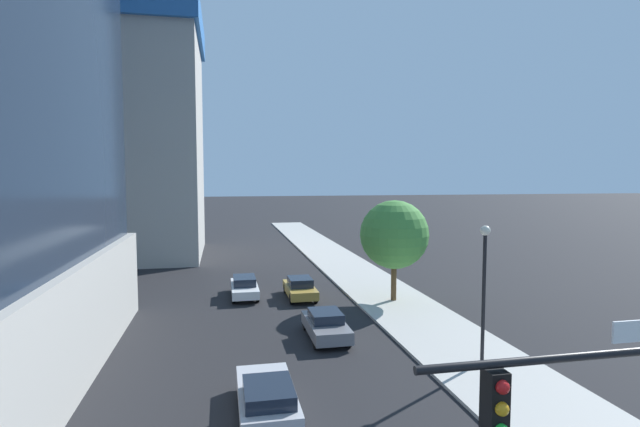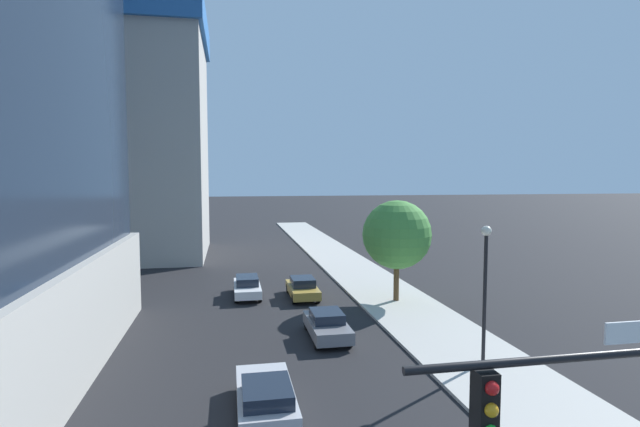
# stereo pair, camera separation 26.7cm
# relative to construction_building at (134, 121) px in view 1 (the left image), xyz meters

# --- Properties ---
(sidewalk) EXTENTS (5.18, 120.00, 0.15)m
(sidewalk) POSITION_rel_construction_building_xyz_m (19.84, -28.57, -13.89)
(sidewalk) COLOR #B2AFA8
(sidewalk) RESTS_ON ground
(construction_building) EXTENTS (15.09, 23.51, 34.26)m
(construction_building) POSITION_rel_construction_building_xyz_m (0.00, 0.00, 0.00)
(construction_building) COLOR #B2AFA8
(construction_building) RESTS_ON ground
(traffic_light_pole) EXTENTS (6.19, 0.48, 5.81)m
(traffic_light_pole) POSITION_rel_construction_building_xyz_m (15.48, -46.37, -9.78)
(traffic_light_pole) COLOR black
(traffic_light_pole) RESTS_ON sidewalk
(street_lamp) EXTENTS (0.44, 0.44, 6.05)m
(street_lamp) POSITION_rel_construction_building_xyz_m (19.90, -34.13, -9.88)
(street_lamp) COLOR black
(street_lamp) RESTS_ON sidewalk
(street_tree) EXTENTS (4.50, 4.50, 6.62)m
(street_tree) POSITION_rel_construction_building_xyz_m (19.81, -23.24, -9.46)
(street_tree) COLOR brown
(street_tree) RESTS_ON sidewalk
(car_white) EXTENTS (1.79, 4.61, 1.41)m
(car_white) POSITION_rel_construction_building_xyz_m (10.21, -19.80, -13.25)
(car_white) COLOR silver
(car_white) RESTS_ON ground
(car_silver) EXTENTS (1.94, 4.55, 1.38)m
(car_silver) POSITION_rel_construction_building_xyz_m (10.21, -36.76, -13.26)
(car_silver) COLOR #B7B7BC
(car_silver) RESTS_ON ground
(car_gold) EXTENTS (1.83, 4.42, 1.41)m
(car_gold) POSITION_rel_construction_building_xyz_m (13.93, -20.87, -13.27)
(car_gold) COLOR #AD8938
(car_gold) RESTS_ON ground
(car_gray) EXTENTS (1.86, 4.34, 1.39)m
(car_gray) POSITION_rel_construction_building_xyz_m (13.93, -29.21, -13.28)
(car_gray) COLOR slate
(car_gray) RESTS_ON ground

